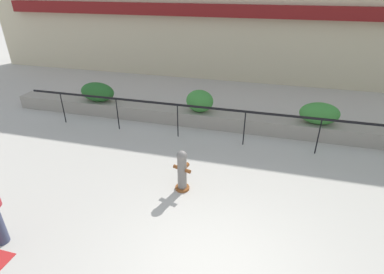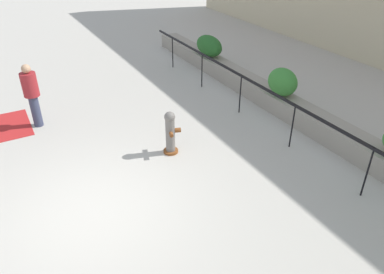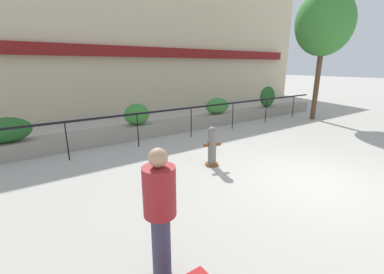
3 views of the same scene
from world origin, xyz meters
name	(u,v)px [view 3 (image 3 of 3)]	position (x,y,z in m)	size (l,w,h in m)	color
ground_plane	(313,184)	(0.00, 0.00, 0.00)	(120.00, 120.00, 0.00)	#B2ADA3
building_facade	(118,40)	(0.00, 11.98, 3.99)	(30.00, 1.36, 8.00)	beige
planter_wall_low	(176,125)	(0.00, 6.00, 0.25)	(18.00, 0.70, 0.50)	gray
fence_railing_segment	(191,110)	(0.00, 4.90, 1.02)	(15.00, 0.05, 1.15)	black
hedge_bush_0	(5,130)	(-5.66, 6.00, 0.86)	(1.34, 0.70, 0.73)	#235B23
hedge_bush_1	(137,114)	(-1.68, 6.00, 0.89)	(0.95, 0.70, 0.78)	#387F33
hedge_bush_2	(217,106)	(2.23, 6.00, 0.85)	(1.23, 0.65, 0.71)	#387F33
hedge_bush_3	(267,97)	(5.71, 6.00, 1.03)	(0.93, 0.63, 1.07)	#235B23
fire_hydrant	(212,146)	(-1.20, 2.23, 0.55)	(0.48, 0.48, 1.08)	brown
street_tree	(325,23)	(6.96, 4.10, 4.49)	(2.80, 2.52, 5.98)	brown
pedestrian	(160,206)	(-4.14, -0.31, 0.99)	(0.40, 0.40, 1.73)	#383D56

